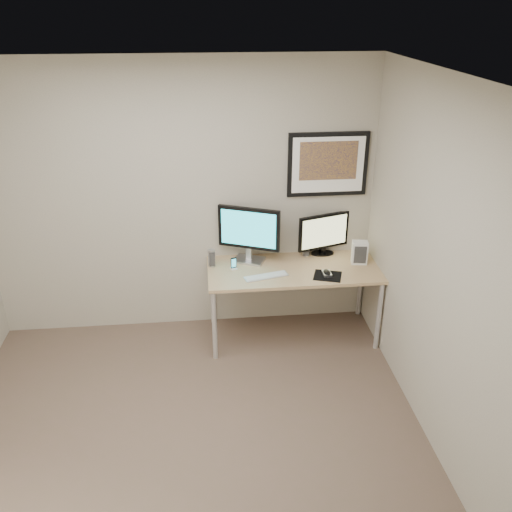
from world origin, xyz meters
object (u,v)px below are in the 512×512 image
at_px(desk, 293,275).
at_px(speaker_left, 212,258).
at_px(framed_art, 328,164).
at_px(phone_dock, 234,263).
at_px(fan_unit, 360,252).
at_px(speaker_right, 306,247).
at_px(monitor_tv, 324,233).
at_px(monitor_large, 249,232).
at_px(keyboard, 266,276).

xyz_separation_m(desk, speaker_left, (-0.76, 0.13, 0.15)).
relative_size(desk, framed_art, 2.13).
distance_m(phone_dock, fan_unit, 1.19).
relative_size(desk, speaker_left, 9.46).
height_order(speaker_left, speaker_right, speaker_right).
bearing_deg(phone_dock, speaker_left, 138.26).
height_order(desk, monitor_tv, monitor_tv).
relative_size(monitor_tv, fan_unit, 2.35).
height_order(desk, monitor_large, monitor_large).
bearing_deg(fan_unit, monitor_large, -179.41).
distance_m(desk, monitor_tv, 0.52).
xyz_separation_m(speaker_left, speaker_right, (0.92, 0.14, 0.00)).
height_order(monitor_large, speaker_left, monitor_large).
height_order(framed_art, speaker_left, framed_art).
relative_size(monitor_large, fan_unit, 2.57).
bearing_deg(phone_dock, speaker_right, -1.35).
xyz_separation_m(monitor_tv, fan_unit, (0.30, -0.23, -0.11)).
relative_size(speaker_left, speaker_right, 0.97).
distance_m(speaker_left, speaker_right, 0.93).
xyz_separation_m(monitor_tv, phone_dock, (-0.89, -0.24, -0.16)).
relative_size(monitor_large, speaker_right, 3.24).
xyz_separation_m(speaker_right, keyboard, (-0.44, -0.41, -0.08)).
relative_size(speaker_right, keyboard, 0.43).
relative_size(speaker_right, fan_unit, 0.79).
relative_size(desk, phone_dock, 13.47).
height_order(monitor_tv, phone_dock, monitor_tv).
xyz_separation_m(monitor_tv, speaker_left, (-1.09, -0.15, -0.14)).
bearing_deg(fan_unit, monitor_tv, 151.87).
relative_size(framed_art, fan_unit, 3.42).
bearing_deg(framed_art, desk, -136.54).
height_order(monitor_tv, keyboard, monitor_tv).
relative_size(desk, fan_unit, 7.30).
distance_m(monitor_tv, speaker_left, 1.11).
height_order(monitor_large, phone_dock, monitor_large).
relative_size(speaker_left, fan_unit, 0.77).
height_order(framed_art, phone_dock, framed_art).
distance_m(keyboard, fan_unit, 0.94).
height_order(framed_art, keyboard, framed_art).
distance_m(speaker_right, fan_unit, 0.52).
bearing_deg(speaker_left, fan_unit, -9.75).
relative_size(framed_art, speaker_right, 4.32).
distance_m(framed_art, phone_dock, 1.26).
xyz_separation_m(phone_dock, fan_unit, (1.19, 0.01, 0.05)).
bearing_deg(speaker_right, monitor_tv, 14.97).
bearing_deg(keyboard, framed_art, 23.18).
bearing_deg(speaker_left, framed_art, 3.86).
height_order(monitor_large, speaker_right, monitor_large).
distance_m(monitor_tv, fan_unit, 0.39).
bearing_deg(monitor_large, framed_art, 33.15).
relative_size(speaker_left, keyboard, 0.42).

